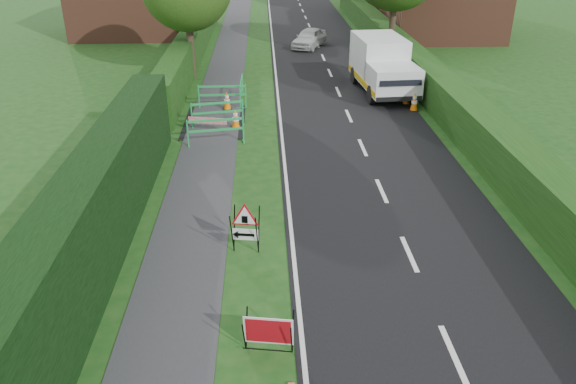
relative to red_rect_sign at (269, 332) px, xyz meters
name	(u,v)px	position (x,y,z in m)	size (l,w,h in m)	color
ground	(311,281)	(1.00, 2.23, -0.46)	(120.00, 120.00, 0.00)	#164413
road_surface	(307,20)	(3.50, 37.23, -0.45)	(6.00, 90.00, 0.02)	black
footpath	(237,20)	(-2.00, 37.23, -0.45)	(2.00, 90.00, 0.02)	#2D2D30
hedge_west_near	(90,287)	(-4.00, 2.23, -0.46)	(1.10, 18.00, 2.50)	black
hedge_west_far	(194,59)	(-4.00, 24.23, -0.46)	(1.00, 24.00, 1.80)	#14380F
hedge_east	(417,85)	(7.50, 18.23, -0.46)	(1.20, 50.00, 1.50)	#14380F
red_rect_sign	(269,332)	(0.00, 0.00, 0.00)	(1.00, 0.70, 0.79)	black
triangle_sign	(244,224)	(-0.55, 3.52, 0.33)	(0.89, 0.89, 1.14)	black
works_van	(382,64)	(5.51, 17.27, 0.82)	(2.47, 5.43, 2.41)	silver
traffic_cone_0	(414,102)	(6.37, 14.35, -0.06)	(0.38, 0.38, 0.79)	black
traffic_cone_1	(407,95)	(6.26, 15.30, -0.06)	(0.38, 0.38, 0.79)	black
traffic_cone_2	(386,76)	(5.98, 18.50, -0.06)	(0.38, 0.38, 0.79)	black
traffic_cone_3	(236,119)	(-1.11, 12.49, -0.06)	(0.38, 0.38, 0.79)	black
traffic_cone_4	(227,101)	(-1.56, 14.85, -0.06)	(0.38, 0.38, 0.79)	black
ped_barrier_0	(216,128)	(-1.75, 10.82, 0.17)	(2.09, 0.70, 1.00)	green
ped_barrier_1	(217,110)	(-1.83, 12.84, 0.17)	(2.09, 0.74, 1.00)	green
ped_barrier_2	(222,93)	(-1.77, 15.19, 0.17)	(2.06, 0.36, 1.00)	green
ped_barrier_3	(241,88)	(-0.98, 15.98, 0.17)	(0.40, 2.07, 1.00)	green
redwhite_plank	(208,132)	(-2.16, 12.14, -0.46)	(1.50, 0.04, 0.25)	red
hatchback_car	(309,38)	(2.91, 27.08, 0.13)	(1.38, 3.43, 1.17)	silver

